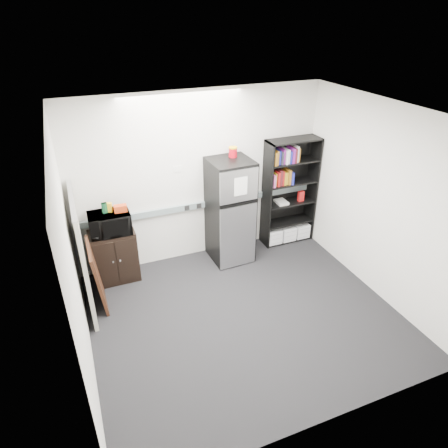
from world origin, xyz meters
The scene contains 18 objects.
floor centered at (0.00, 0.00, 0.00)m, with size 4.00×4.00×0.00m, color black.
wall_back centered at (0.00, 1.75, 1.35)m, with size 4.00×0.02×2.70m, color silver.
wall_right centered at (2.00, 0.00, 1.35)m, with size 0.02×3.50×2.70m, color silver.
wall_left centered at (-2.00, 0.00, 1.35)m, with size 0.02×3.50×2.70m, color silver.
ceiling centered at (0.00, 0.00, 2.70)m, with size 4.00×3.50×0.02m, color white.
electrical_raceway centered at (0.00, 1.72, 0.90)m, with size 3.92×0.05×0.10m, color gray.
wall_note centered at (-0.35, 1.74, 1.55)m, with size 0.14×0.00×0.10m, color white.
bookshelf centered at (1.53, 1.57, 0.91)m, with size 0.90×0.34×1.85m.
cubicle_partition centered at (-1.90, 1.08, 0.81)m, with size 0.06×1.30×1.62m.
cabinet centered at (-1.47, 1.50, 0.41)m, with size 0.65×0.44×0.82m.
microwave centered at (-1.47, 1.48, 0.98)m, with size 0.58×0.39×0.32m, color black.
snack_box_a centered at (-1.50, 1.52, 1.21)m, with size 0.07×0.05×0.15m, color #185427.
snack_box_b centered at (-1.50, 1.52, 1.21)m, with size 0.07×0.05×0.15m, color #0C351F.
snack_box_c centered at (-1.43, 1.52, 1.21)m, with size 0.07×0.05×0.14m, color gold.
snack_bag centered at (-1.29, 1.47, 1.19)m, with size 0.18×0.10×0.10m, color #B73612.
refrigerator centered at (0.38, 1.42, 0.85)m, with size 0.66×0.69×1.70m.
coffee_can centered at (0.47, 1.55, 1.79)m, with size 0.13×0.13×0.18m.
framed_poster centered at (-1.77, 1.02, 0.46)m, with size 0.13×0.71×0.92m.
Camera 1 is at (-1.82, -3.77, 3.71)m, focal length 32.00 mm.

